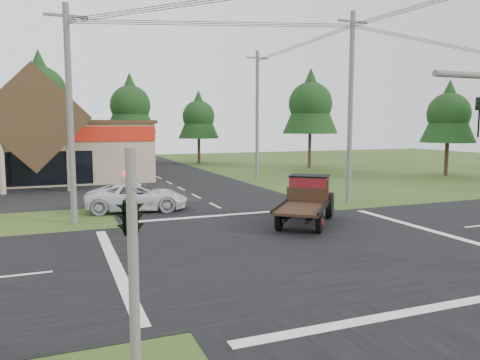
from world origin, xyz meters
TOP-DOWN VIEW (x-y plane):
  - ground at (0.00, 0.00)m, footprint 120.00×120.00m
  - road_ns at (0.00, 0.00)m, footprint 12.00×120.00m
  - road_ew at (0.00, 0.00)m, footprint 120.00×12.00m
  - traffic_signal_corner at (-7.50, -7.32)m, footprint 0.53×2.48m
  - utility_pole_nw at (-8.00, 8.00)m, footprint 2.00×0.30m
  - utility_pole_ne at (8.00, 8.00)m, footprint 2.00×0.30m
  - utility_pole_n at (8.00, 22.00)m, footprint 2.00×0.30m
  - tree_row_c at (-10.00, 41.00)m, footprint 7.28×7.28m
  - tree_row_d at (0.00, 42.00)m, footprint 6.16×6.16m
  - tree_row_e at (8.00, 40.00)m, footprint 5.04×5.04m
  - tree_side_ne at (18.00, 30.00)m, footprint 6.16×6.16m
  - tree_side_e_near at (26.00, 18.00)m, footprint 5.04×5.04m
  - antique_flatbed_truck at (2.39, 3.44)m, footprint 5.20×5.69m
  - white_pickup at (-4.57, 10.19)m, footprint 5.97×3.49m

SIDE VIEW (x-z plane):
  - ground at x=0.00m, z-range 0.00..0.00m
  - road_ns at x=0.00m, z-range 0.00..0.02m
  - road_ew at x=0.00m, z-range 0.00..0.02m
  - white_pickup at x=-4.57m, z-range 0.00..1.56m
  - antique_flatbed_truck at x=2.39m, z-range 0.00..2.34m
  - traffic_signal_corner at x=-7.50m, z-range 1.32..5.72m
  - utility_pole_nw at x=-8.00m, z-range 0.14..10.64m
  - utility_pole_n at x=8.00m, z-range 0.14..11.34m
  - utility_pole_ne at x=8.00m, z-range 0.14..11.64m
  - tree_row_e at x=8.00m, z-range 1.49..10.58m
  - tree_side_e_near at x=26.00m, z-range 1.49..10.58m
  - tree_row_d at x=0.00m, z-range 1.82..12.93m
  - tree_side_ne at x=18.00m, z-range 1.82..12.93m
  - tree_row_c at x=-10.00m, z-range 2.16..15.29m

